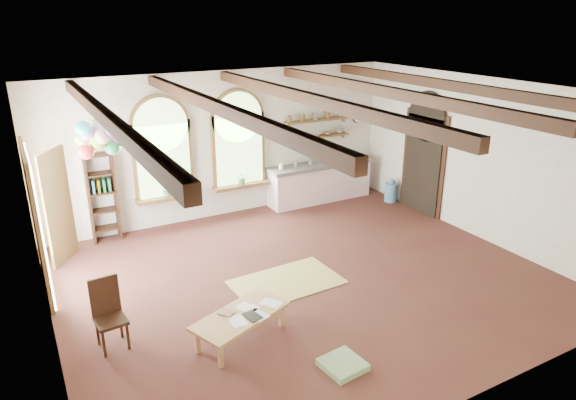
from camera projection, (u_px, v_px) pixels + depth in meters
floor at (305, 278)px, 8.92m from camera, size 8.00×8.00×0.00m
ceiling_beams at (308, 98)px, 7.85m from camera, size 6.20×6.80×0.18m
window_left at (163, 152)px, 10.54m from camera, size 1.30×0.28×2.20m
window_right at (239, 143)px, 11.31m from camera, size 1.30×0.28×2.20m
left_doorway at (37, 224)px, 8.21m from camera, size 0.10×1.90×2.50m
right_doorway at (423, 165)px, 11.56m from camera, size 0.10×1.30×2.40m
kitchen_counter at (320, 182)px, 12.42m from camera, size 2.68×0.62×0.94m
wall_shelf_lower at (317, 137)px, 12.20m from camera, size 1.70×0.24×0.04m
wall_shelf_upper at (317, 120)px, 12.06m from camera, size 1.70×0.24×0.04m
wall_clock at (358, 117)px, 12.70m from camera, size 0.32×0.04×0.32m
bookshelf at (102, 198)px, 10.11m from camera, size 0.53×0.32×1.80m
coffee_table at (241, 317)px, 7.13m from camera, size 1.54×1.10×0.40m
side_chair at (112, 328)px, 7.00m from camera, size 0.43×0.43×1.00m
floor_mat at (287, 282)px, 8.76m from camera, size 1.86×1.19×0.02m
floor_cushion at (343, 365)px, 6.65m from camera, size 0.56×0.56×0.09m
water_jug_a at (347, 186)px, 12.86m from camera, size 0.30×0.30×0.58m
water_jug_b at (391, 191)px, 12.43m from camera, size 0.31×0.31×0.59m
balloon_cluster at (101, 138)px, 8.71m from camera, size 0.82×0.91×1.16m
table_book at (223, 315)px, 7.07m from camera, size 0.26×0.28×0.02m
tablet at (252, 316)px, 7.06m from camera, size 0.24×0.30×0.01m
potted_plant_left at (167, 190)px, 10.72m from camera, size 0.27×0.23×0.30m
potted_plant_right at (242, 178)px, 11.49m from camera, size 0.27×0.23×0.30m
shelf_cup_a at (289, 137)px, 11.84m from camera, size 0.12×0.10×0.10m
shelf_cup_b at (302, 136)px, 12.00m from camera, size 0.10×0.10×0.09m
shelf_bowl_a at (315, 135)px, 12.16m from camera, size 0.22×0.22×0.05m
shelf_bowl_b at (327, 133)px, 12.32m from camera, size 0.20×0.20×0.06m
shelf_vase at (340, 129)px, 12.46m from camera, size 0.18×0.18×0.19m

